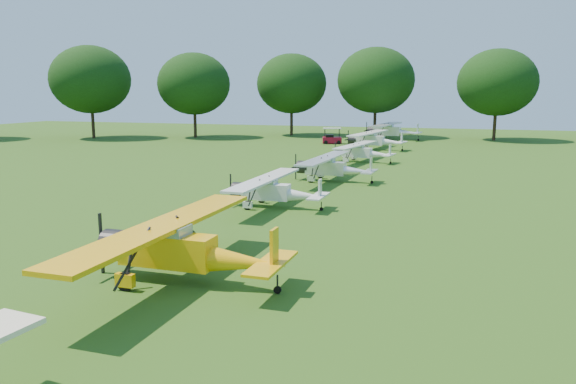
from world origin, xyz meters
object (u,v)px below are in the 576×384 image
(aircraft_5, at_px, (361,151))
(aircraft_3, at_px, (273,189))
(golf_cart, at_px, (332,139))
(aircraft_4, at_px, (332,166))
(aircraft_6, at_px, (374,139))
(aircraft_2, at_px, (181,246))
(aircraft_7, at_px, (391,130))

(aircraft_5, bearing_deg, aircraft_3, -84.17)
(aircraft_5, distance_m, golf_cart, 18.84)
(aircraft_4, xyz_separation_m, aircraft_6, (-0.61, 23.87, 0.12))
(aircraft_2, height_order, aircraft_3, aircraft_2)
(aircraft_2, bearing_deg, aircraft_4, 91.11)
(aircraft_2, relative_size, aircraft_4, 1.16)
(aircraft_3, height_order, aircraft_4, aircraft_4)
(aircraft_7, bearing_deg, aircraft_4, -82.87)
(aircraft_3, distance_m, aircraft_5, 22.42)
(aircraft_2, relative_size, aircraft_5, 1.23)
(aircraft_3, xyz_separation_m, golf_cart, (-5.83, 39.91, -0.40))
(aircraft_6, distance_m, golf_cart, 8.51)
(aircraft_4, height_order, aircraft_5, aircraft_4)
(aircraft_5, xyz_separation_m, aircraft_6, (-0.67, 11.78, 0.19))
(aircraft_2, height_order, aircraft_4, aircraft_2)
(aircraft_3, bearing_deg, aircraft_4, 85.37)
(aircraft_3, height_order, aircraft_5, aircraft_3)
(aircraft_2, distance_m, aircraft_6, 47.29)
(aircraft_7, height_order, golf_cart, aircraft_7)
(aircraft_4, height_order, aircraft_7, aircraft_7)
(aircraft_4, relative_size, aircraft_7, 0.81)
(aircraft_3, relative_size, aircraft_7, 0.76)
(aircraft_2, distance_m, aircraft_7, 61.08)
(aircraft_3, bearing_deg, aircraft_2, -83.96)
(aircraft_4, distance_m, aircraft_7, 37.66)
(aircraft_2, height_order, golf_cart, aircraft_2)
(aircraft_6, bearing_deg, aircraft_3, -81.77)
(aircraft_2, relative_size, golf_cart, 4.31)
(aircraft_3, bearing_deg, aircraft_5, 88.29)
(aircraft_4, distance_m, aircraft_6, 23.87)
(aircraft_5, relative_size, aircraft_6, 0.85)
(aircraft_3, distance_m, aircraft_6, 34.17)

